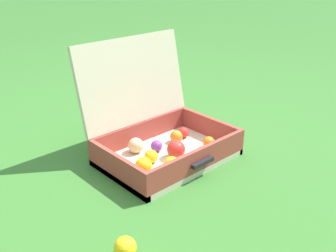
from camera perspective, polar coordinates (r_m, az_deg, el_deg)
The scene contains 3 objects.
ground_plane at distance 1.64m, azimuth -3.11°, elevation -5.66°, with size 16.00×16.00×0.00m, color #336B28.
open_suitcase at distance 1.67m, azimuth -1.47°, elevation -0.95°, with size 0.54×0.48×0.48m.
stray_ball_on_grass at distance 1.19m, azimuth -6.24°, elevation -17.12°, with size 0.07×0.07×0.07m, color yellow.
Camera 1 is at (-0.90, -1.11, 0.81)m, focal length 42.03 mm.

